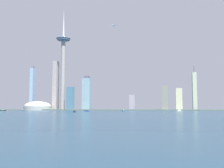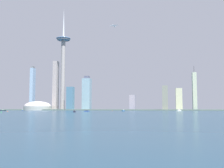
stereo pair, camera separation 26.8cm
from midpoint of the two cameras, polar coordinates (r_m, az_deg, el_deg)
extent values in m
plane|color=navy|center=(345.62, -9.91, -6.56)|extent=(6000.00, 6000.00, 0.00)
cube|color=#50635A|center=(795.50, 1.93, -5.60)|extent=(808.93, 73.84, 3.27)
cylinder|color=gray|center=(849.15, -10.59, 2.14)|extent=(13.14, 13.14, 228.57)
ellipsoid|color=slate|center=(870.63, -10.47, 9.62)|extent=(45.86, 45.86, 11.54)
torus|color=gray|center=(869.63, -10.47, 9.37)|extent=(41.29, 41.29, 2.31)
cone|color=silver|center=(885.06, -10.41, 12.87)|extent=(6.57, 6.57, 91.96)
cylinder|color=#959B95|center=(871.08, -15.78, -5.05)|extent=(86.11, 86.11, 12.80)
ellipsoid|color=silver|center=(871.08, -15.77, -4.63)|extent=(81.80, 81.80, 30.48)
cube|color=#456E87|center=(815.42, -9.01, -3.13)|extent=(20.33, 18.56, 71.52)
cube|color=#7A9DAC|center=(865.92, -5.50, -2.23)|extent=(26.06, 26.49, 102.96)
cube|color=#4D5167|center=(870.39, -5.47, 1.44)|extent=(15.64, 15.90, 8.56)
cube|color=#938C9B|center=(869.75, 4.42, -4.01)|extent=(17.84, 23.28, 49.55)
cube|color=#84A2BE|center=(974.53, -16.84, -1.02)|extent=(12.11, 20.69, 147.97)
cube|color=slate|center=(982.63, -16.73, 3.47)|extent=(7.27, 12.41, 6.27)
cube|color=gray|center=(766.88, 11.38, -3.00)|extent=(15.68, 15.05, 70.87)
cube|color=#9E9391|center=(884.12, -12.10, -0.33)|extent=(14.10, 20.87, 160.53)
cube|color=#BDC19B|center=(829.53, 14.27, -3.22)|extent=(19.11, 19.00, 67.18)
cube|color=#A9B79B|center=(866.81, 17.41, -1.52)|extent=(12.19, 21.22, 118.35)
cylinder|color=#4C4C51|center=(873.60, 17.29, 3.07)|extent=(1.60, 1.60, 21.65)
cube|color=black|center=(741.29, -22.51, -5.31)|extent=(14.12, 7.23, 1.99)
cube|color=#8FA09B|center=(741.27, -22.50, -5.16)|extent=(6.42, 4.55, 1.96)
cube|color=#28438F|center=(580.45, -5.49, -5.86)|extent=(11.32, 5.33, 1.90)
cube|color=#2E3F3D|center=(580.42, -5.49, -5.70)|extent=(5.10, 3.41, 1.52)
cylinder|color=silver|center=(580.40, -5.49, -5.42)|extent=(0.24, 0.24, 4.01)
cube|color=#2A468F|center=(734.11, -18.80, -5.45)|extent=(2.33, 6.16, 1.54)
cube|color=#9AA89E|center=(734.08, -18.80, -5.29)|extent=(1.50, 2.75, 2.73)
cylinder|color=silver|center=(734.06, -18.79, -5.05)|extent=(0.24, 0.24, 3.35)
cube|color=white|center=(676.10, 14.28, -5.60)|extent=(12.39, 13.79, 2.19)
cube|color=silver|center=(676.08, 14.27, -5.44)|extent=(6.28, 6.75, 1.59)
cylinder|color=silver|center=(676.05, 14.27, -5.15)|extent=(0.24, 0.24, 5.29)
cube|color=#232435|center=(506.50, -8.15, -5.96)|extent=(2.88, 8.41, 1.99)
cube|color=#2E2E3F|center=(506.47, -8.14, -5.75)|extent=(1.84, 3.75, 1.66)
cylinder|color=silver|center=(506.44, -8.14, -5.45)|extent=(0.24, 0.24, 3.64)
cube|color=navy|center=(636.90, 2.48, -5.80)|extent=(6.77, 8.10, 2.13)
cube|color=silver|center=(636.88, 2.48, -5.63)|extent=(3.55, 3.96, 1.53)
cone|color=#E54C19|center=(660.77, 0.01, -5.78)|extent=(1.68, 1.68, 1.82)
cone|color=#E54C19|center=(614.76, -21.62, -5.47)|extent=(1.83, 1.83, 2.31)
cone|color=green|center=(509.52, -22.84, -5.57)|extent=(1.11, 1.11, 2.66)
cylinder|color=silver|center=(758.12, 0.41, 12.48)|extent=(4.42, 22.86, 2.12)
sphere|color=silver|center=(747.70, 0.16, 12.73)|extent=(2.12, 2.12, 2.12)
cube|color=silver|center=(758.40, 0.41, 12.55)|extent=(23.60, 5.34, 0.50)
cube|color=silver|center=(766.98, 0.61, 12.30)|extent=(8.37, 2.90, 0.40)
cube|color=#2D333D|center=(767.95, 0.61, 12.53)|extent=(0.71, 2.12, 5.00)
camera|label=1|loc=(0.13, -90.01, 0.00)|focal=42.28mm
camera|label=2|loc=(0.13, 89.99, 0.00)|focal=42.28mm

